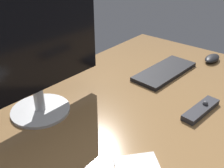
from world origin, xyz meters
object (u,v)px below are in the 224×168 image
object	(u,v)px
monitor	(31,50)
keyboard	(165,71)
notepad	(138,168)
media_remote	(201,109)
computer_mouse	(212,58)

from	to	relation	value
monitor	keyboard	xyz separation A→B (cm)	(55.63, -19.34, -22.96)
notepad	media_remote	bearing A→B (deg)	-3.61
media_remote	notepad	distance (cm)	36.62
keyboard	media_remote	xyz separation A→B (cm)	(-18.90, -25.47, 0.14)
monitor	media_remote	xyz separation A→B (cm)	(36.73, -44.81, -22.82)
monitor	notepad	bearing A→B (deg)	-88.01
monitor	computer_mouse	world-z (taller)	monitor
monitor	computer_mouse	xyz separation A→B (cm)	(83.12, -31.12, -22.32)
keyboard	computer_mouse	world-z (taller)	computer_mouse
monitor	notepad	size ratio (longest dim) A/B	4.50
media_remote	notepad	size ratio (longest dim) A/B	1.59
media_remote	notepad	world-z (taller)	media_remote
keyboard	notepad	world-z (taller)	keyboard
keyboard	media_remote	bearing A→B (deg)	-122.86
keyboard	notepad	distance (cm)	60.09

